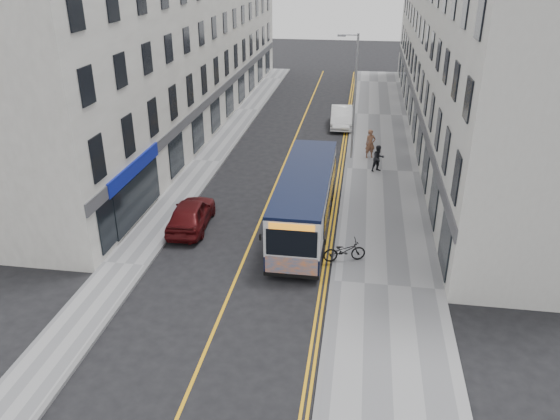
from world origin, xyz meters
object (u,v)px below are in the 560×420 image
(streetlamp, at_px, (354,93))
(pedestrian_far, at_px, (378,158))
(bicycle, at_px, (344,251))
(pedestrian_near, at_px, (370,144))
(car_maroon, at_px, (191,214))
(city_bus, at_px, (305,199))
(car_white, at_px, (341,117))

(streetlamp, relative_size, pedestrian_far, 4.86)
(bicycle, bearing_deg, streetlamp, -16.47)
(pedestrian_near, xyz_separation_m, car_maroon, (-8.65, -11.43, -0.32))
(city_bus, height_order, pedestrian_far, city_bus)
(bicycle, xyz_separation_m, pedestrian_near, (1.04, 13.76, 0.45))
(streetlamp, distance_m, car_maroon, 13.90)
(car_white, bearing_deg, streetlamp, -85.06)
(car_maroon, bearing_deg, bicycle, 159.84)
(bicycle, distance_m, pedestrian_far, 11.39)
(streetlamp, distance_m, city_bus, 10.99)
(bicycle, bearing_deg, pedestrian_far, -25.23)
(city_bus, xyz_separation_m, car_white, (0.87, 18.03, -0.84))
(pedestrian_near, bearing_deg, car_maroon, -148.85)
(streetlamp, height_order, pedestrian_near, streetlamp)
(streetlamp, bearing_deg, city_bus, -99.95)
(bicycle, bearing_deg, pedestrian_near, -21.75)
(streetlamp, xyz_separation_m, car_maroon, (-7.38, -11.20, -3.64))
(pedestrian_far, bearing_deg, car_maroon, -168.43)
(pedestrian_far, bearing_deg, streetlamp, 95.44)
(streetlamp, bearing_deg, car_white, 97.31)
(car_white, relative_size, car_maroon, 1.07)
(pedestrian_near, bearing_deg, pedestrian_far, -100.18)
(city_bus, xyz_separation_m, car_maroon, (-5.55, -0.73, -0.86))
(pedestrian_far, bearing_deg, pedestrian_near, 68.77)
(pedestrian_near, height_order, pedestrian_far, pedestrian_near)
(car_white, bearing_deg, bicycle, -89.11)
(bicycle, relative_size, car_white, 0.40)
(bicycle, bearing_deg, car_maroon, 55.53)
(city_bus, height_order, car_maroon, city_bus)
(pedestrian_near, height_order, car_white, pedestrian_near)
(bicycle, relative_size, pedestrian_near, 1.00)
(pedestrian_near, xyz_separation_m, car_white, (-2.24, 7.33, -0.29))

